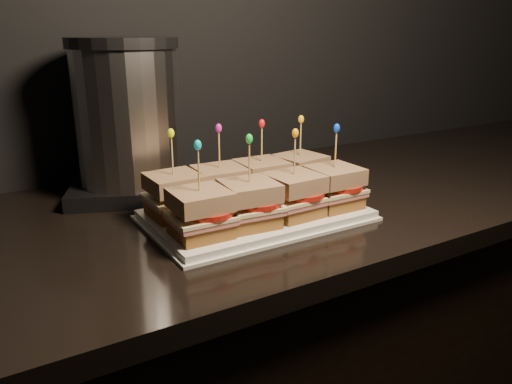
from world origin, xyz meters
TOP-DOWN VIEW (x-y plane):
  - cabinet at (0.60, 1.67)m, footprint 2.22×0.65m
  - granite_slab at (0.60, 1.67)m, footprint 2.26×0.69m
  - platter at (0.28, 1.58)m, footprint 0.39×0.24m
  - platter_rim at (0.28, 1.58)m, footprint 0.41×0.26m
  - sandwich_0_bread_bot at (0.14, 1.63)m, footprint 0.09×0.09m
  - sandwich_0_ham at (0.14, 1.63)m, footprint 0.10×0.10m
  - sandwich_0_cheese at (0.14, 1.63)m, footprint 0.10×0.10m
  - sandwich_0_tomato at (0.16, 1.62)m, footprint 0.09×0.09m
  - sandwich_0_bread_top at (0.14, 1.63)m, footprint 0.09×0.09m
  - sandwich_0_pick at (0.14, 1.63)m, footprint 0.00×0.00m
  - sandwich_0_frill at (0.14, 1.63)m, footprint 0.01×0.01m
  - sandwich_1_bread_bot at (0.24, 1.63)m, footprint 0.09×0.09m
  - sandwich_1_ham at (0.24, 1.63)m, footprint 0.10×0.10m
  - sandwich_1_cheese at (0.24, 1.63)m, footprint 0.10×0.10m
  - sandwich_1_tomato at (0.25, 1.62)m, footprint 0.09×0.09m
  - sandwich_1_bread_top at (0.24, 1.63)m, footprint 0.10×0.10m
  - sandwich_1_pick at (0.24, 1.63)m, footprint 0.00×0.00m
  - sandwich_1_frill at (0.24, 1.63)m, footprint 0.01×0.01m
  - sandwich_2_bread_bot at (0.33, 1.63)m, footprint 0.09×0.09m
  - sandwich_2_ham at (0.33, 1.63)m, footprint 0.10×0.10m
  - sandwich_2_cheese at (0.33, 1.63)m, footprint 0.10×0.10m
  - sandwich_2_tomato at (0.34, 1.62)m, footprint 0.09×0.09m
  - sandwich_2_bread_top at (0.33, 1.63)m, footprint 0.09×0.09m
  - sandwich_2_pick at (0.33, 1.63)m, footprint 0.00×0.00m
  - sandwich_2_frill at (0.33, 1.63)m, footprint 0.01×0.01m
  - sandwich_3_bread_bot at (0.42, 1.63)m, footprint 0.10×0.10m
  - sandwich_3_ham at (0.42, 1.63)m, footprint 0.11×0.11m
  - sandwich_3_cheese at (0.42, 1.63)m, footprint 0.11×0.11m
  - sandwich_3_tomato at (0.44, 1.62)m, footprint 0.09×0.09m
  - sandwich_3_bread_top at (0.42, 1.63)m, footprint 0.10×0.10m
  - sandwich_3_pick at (0.42, 1.63)m, footprint 0.00×0.00m
  - sandwich_3_frill at (0.42, 1.63)m, footprint 0.01×0.01m
  - sandwich_4_bread_bot at (0.14, 1.52)m, footprint 0.09×0.09m
  - sandwich_4_ham at (0.14, 1.52)m, footprint 0.10×0.09m
  - sandwich_4_cheese at (0.14, 1.52)m, footprint 0.10×0.10m
  - sandwich_4_tomato at (0.16, 1.51)m, footprint 0.09×0.09m
  - sandwich_4_bread_top at (0.14, 1.52)m, footprint 0.09×0.09m
  - sandwich_4_pick at (0.14, 1.52)m, footprint 0.00×0.00m
  - sandwich_4_frill at (0.14, 1.52)m, footprint 0.01×0.01m
  - sandwich_5_bread_bot at (0.24, 1.52)m, footprint 0.10×0.10m
  - sandwich_5_ham at (0.24, 1.52)m, footprint 0.11×0.10m
  - sandwich_5_cheese at (0.24, 1.52)m, footprint 0.11×0.10m
  - sandwich_5_tomato at (0.25, 1.51)m, footprint 0.09×0.09m
  - sandwich_5_bread_top at (0.24, 1.52)m, footprint 0.10×0.10m
  - sandwich_5_pick at (0.24, 1.52)m, footprint 0.00×0.00m
  - sandwich_5_frill at (0.24, 1.52)m, footprint 0.01×0.01m
  - sandwich_6_bread_bot at (0.33, 1.52)m, footprint 0.09×0.09m
  - sandwich_6_ham at (0.33, 1.52)m, footprint 0.10×0.10m
  - sandwich_6_cheese at (0.33, 1.52)m, footprint 0.10×0.10m
  - sandwich_6_tomato at (0.34, 1.51)m, footprint 0.09×0.09m
  - sandwich_6_bread_top at (0.33, 1.52)m, footprint 0.09×0.09m
  - sandwich_6_pick at (0.33, 1.52)m, footprint 0.00×0.00m
  - sandwich_6_frill at (0.33, 1.52)m, footprint 0.01×0.01m
  - sandwich_7_bread_bot at (0.42, 1.52)m, footprint 0.09×0.09m
  - sandwich_7_ham at (0.42, 1.52)m, footprint 0.10×0.09m
  - sandwich_7_cheese at (0.42, 1.52)m, footprint 0.10×0.10m
  - sandwich_7_tomato at (0.44, 1.51)m, footprint 0.09×0.09m
  - sandwich_7_bread_top at (0.42, 1.52)m, footprint 0.09×0.09m
  - sandwich_7_pick at (0.42, 1.52)m, footprint 0.00×0.00m
  - sandwich_7_frill at (0.42, 1.52)m, footprint 0.01×0.01m
  - appliance_base at (0.13, 1.84)m, footprint 0.32×0.29m
  - appliance_body at (0.13, 1.84)m, footprint 0.21×0.21m
  - appliance_lid at (0.13, 1.84)m, footprint 0.22×0.22m
  - appliance at (0.13, 1.84)m, footprint 0.25×0.21m

SIDE VIEW (x-z plane):
  - cabinet at x=0.60m, z-range 0.00..0.88m
  - granite_slab at x=0.60m, z-range 0.88..0.92m
  - platter_rim at x=0.28m, z-range 0.92..0.92m
  - platter at x=0.28m, z-range 0.92..0.93m
  - appliance_base at x=0.13m, z-range 0.92..0.95m
  - sandwich_0_bread_bot at x=0.14m, z-range 0.93..0.96m
  - sandwich_1_bread_bot at x=0.24m, z-range 0.93..0.96m
  - sandwich_2_bread_bot at x=0.33m, z-range 0.93..0.96m
  - sandwich_3_bread_bot at x=0.42m, z-range 0.93..0.96m
  - sandwich_4_bread_bot at x=0.14m, z-range 0.93..0.96m
  - sandwich_5_bread_bot at x=0.24m, z-range 0.93..0.96m
  - sandwich_6_bread_bot at x=0.33m, z-range 0.93..0.96m
  - sandwich_7_bread_bot at x=0.42m, z-range 0.93..0.96m
  - sandwich_0_ham at x=0.14m, z-range 0.96..0.97m
  - sandwich_1_ham at x=0.24m, z-range 0.96..0.97m
  - sandwich_2_ham at x=0.33m, z-range 0.96..0.97m
  - sandwich_3_ham at x=0.42m, z-range 0.96..0.97m
  - sandwich_4_ham at x=0.14m, z-range 0.96..0.97m
  - sandwich_5_ham at x=0.24m, z-range 0.96..0.97m
  - sandwich_6_ham at x=0.33m, z-range 0.96..0.97m
  - sandwich_7_ham at x=0.42m, z-range 0.96..0.97m
  - sandwich_0_cheese at x=0.14m, z-range 0.97..0.97m
  - sandwich_1_cheese at x=0.24m, z-range 0.97..0.97m
  - sandwich_2_cheese at x=0.33m, z-range 0.97..0.97m
  - sandwich_3_cheese at x=0.42m, z-range 0.97..0.97m
  - sandwich_4_cheese at x=0.14m, z-range 0.97..0.97m
  - sandwich_5_cheese at x=0.24m, z-range 0.97..0.97m
  - sandwich_6_cheese at x=0.33m, z-range 0.97..0.97m
  - sandwich_7_cheese at x=0.42m, z-range 0.97..0.97m
  - sandwich_0_tomato at x=0.16m, z-range 0.97..0.98m
  - sandwich_1_tomato at x=0.25m, z-range 0.97..0.98m
  - sandwich_2_tomato at x=0.34m, z-range 0.97..0.98m
  - sandwich_3_tomato at x=0.44m, z-range 0.97..0.98m
  - sandwich_4_tomato at x=0.16m, z-range 0.97..0.98m
  - sandwich_5_tomato at x=0.25m, z-range 0.97..0.98m
  - sandwich_6_tomato at x=0.34m, z-range 0.97..0.98m
  - sandwich_7_tomato at x=0.44m, z-range 0.97..0.98m
  - sandwich_0_bread_top at x=0.14m, z-range 0.98..1.01m
  - sandwich_1_bread_top at x=0.24m, z-range 0.98..1.01m
  - sandwich_2_bread_top at x=0.33m, z-range 0.98..1.01m
  - sandwich_3_bread_top at x=0.42m, z-range 0.98..1.01m
  - sandwich_4_bread_top at x=0.14m, z-range 0.98..1.01m
  - sandwich_5_bread_top at x=0.24m, z-range 0.98..1.01m
  - sandwich_6_bread_top at x=0.33m, z-range 0.98..1.01m
  - sandwich_7_bread_top at x=0.42m, z-range 0.98..1.01m
  - sandwich_0_pick at x=0.14m, z-range 1.00..1.09m
  - sandwich_1_pick at x=0.24m, z-range 1.00..1.09m
  - sandwich_2_pick at x=0.33m, z-range 1.00..1.09m
  - sandwich_3_pick at x=0.42m, z-range 1.00..1.09m
  - sandwich_4_pick at x=0.14m, z-range 1.00..1.09m
  - sandwich_5_pick at x=0.24m, z-range 1.00..1.09m
  - sandwich_6_pick at x=0.33m, z-range 1.00..1.09m
  - sandwich_7_pick at x=0.42m, z-range 1.00..1.09m
  - appliance at x=0.13m, z-range 0.92..1.25m
  - appliance_body at x=0.13m, z-range 0.95..1.23m
  - sandwich_0_frill at x=0.14m, z-range 1.08..1.10m
  - sandwich_1_frill at x=0.24m, z-range 1.08..1.10m
  - sandwich_2_frill at x=0.33m, z-range 1.08..1.10m
  - sandwich_3_frill at x=0.42m, z-range 1.08..1.10m
  - sandwich_4_frill at x=0.14m, z-range 1.08..1.10m
  - sandwich_5_frill at x=0.24m, z-range 1.08..1.10m
  - sandwich_6_frill at x=0.33m, z-range 1.08..1.10m
  - sandwich_7_frill at x=0.42m, z-range 1.08..1.10m
  - appliance_lid at x=0.13m, z-range 1.23..1.25m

